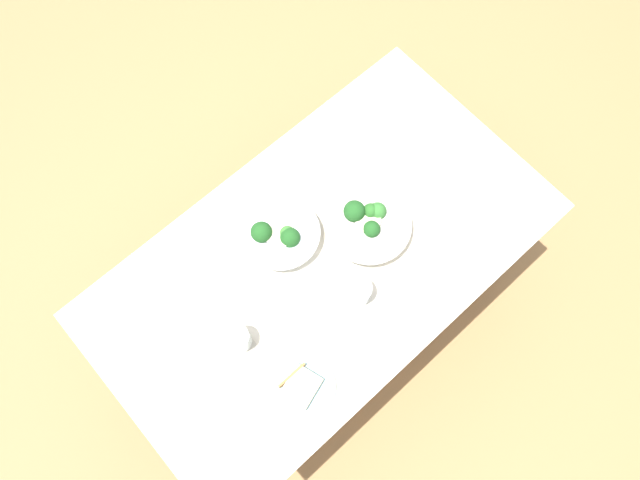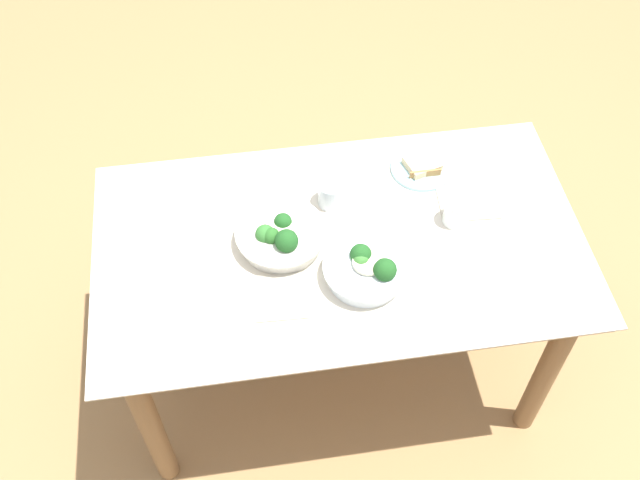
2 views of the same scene
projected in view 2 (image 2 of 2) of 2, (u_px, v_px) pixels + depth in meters
name	position (u px, v px, depth m)	size (l,w,h in m)	color
ground_plane	(336.00, 366.00, 2.77)	(6.00, 6.00, 0.00)	#9E7547
dining_table	(339.00, 267.00, 2.28)	(1.43, 0.81, 0.75)	beige
broccoli_bowl_far	(281.00, 236.00, 2.15)	(0.26, 0.26, 0.11)	silver
broccoli_bowl_near	(366.00, 269.00, 2.08)	(0.24, 0.24, 0.10)	white
bread_side_plate	(422.00, 167.00, 2.35)	(0.20, 0.20, 0.04)	#99C6D1
water_glass_center	(457.00, 211.00, 2.20)	(0.08, 0.08, 0.09)	silver
water_glass_side	(331.00, 193.00, 2.24)	(0.08, 0.08, 0.08)	silver
fork_by_far_bowl	(129.00, 354.00, 1.95)	(0.10, 0.02, 0.00)	#B7B7BC
fork_by_near_bowl	(201.00, 297.00, 2.06)	(0.10, 0.06, 0.00)	#B7B7BC
table_knife_left	(170.00, 237.00, 2.19)	(0.19, 0.01, 0.00)	#B7B7BC
table_knife_right	(214.00, 191.00, 2.30)	(0.22, 0.01, 0.00)	#B7B7BC
napkin_folded_upper	(468.00, 202.00, 2.27)	(0.18, 0.15, 0.01)	#B1A997
napkin_folded_lower	(280.00, 297.00, 2.06)	(0.16, 0.15, 0.01)	#B1A997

